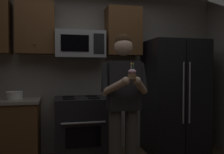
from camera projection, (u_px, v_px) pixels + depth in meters
wall_back at (88, 72)px, 3.93m from camera, size 4.40×0.10×2.60m
oven_range at (81, 128)px, 3.54m from camera, size 0.76×0.70×0.93m
microwave at (80, 45)px, 3.62m from camera, size 0.74×0.41×0.40m
refrigerator at (174, 97)px, 3.82m from camera, size 0.90×0.75×1.80m
cabinet_row_upper at (41, 29)px, 3.53m from camera, size 2.78×0.36×0.76m
bowl_large_white at (14, 95)px, 3.35m from camera, size 0.23×0.23×0.11m
person at (124, 98)px, 2.82m from camera, size 0.60×0.48×1.76m
cupcake at (132, 74)px, 2.49m from camera, size 0.09×0.09×0.17m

